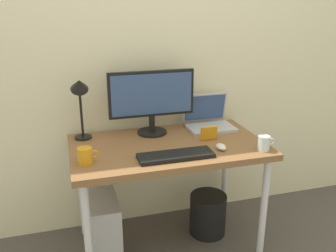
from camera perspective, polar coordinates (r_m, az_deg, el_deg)
ground_plane at (r=2.68m, az=0.00°, el=-17.94°), size 6.00×6.00×0.00m
back_wall at (r=2.55m, az=-2.63°, el=12.06°), size 4.40×0.04×2.60m
desk at (r=2.33m, az=0.00°, el=-4.47°), size 1.21×0.70×0.75m
monitor at (r=2.41m, az=-2.57°, el=4.40°), size 0.57×0.20×0.43m
laptop at (r=2.61m, az=6.31°, el=1.08°), size 0.32×0.26×0.23m
desk_lamp at (r=2.34m, az=-13.59°, el=4.83°), size 0.11×0.16×0.43m
keyboard at (r=2.11m, az=1.21°, el=-4.63°), size 0.44×0.14×0.02m
mouse at (r=2.24m, az=8.29°, el=-3.23°), size 0.06×0.09×0.03m
coffee_mug at (r=2.07m, az=-12.80°, el=-4.55°), size 0.12×0.08×0.09m
glass_cup at (r=2.27m, az=14.76°, el=-2.60°), size 0.11×0.07×0.09m
photo_frame at (r=2.37m, az=6.39°, el=-1.08°), size 0.11×0.03×0.09m
computer_tower at (r=2.50m, az=-9.84°, el=-15.39°), size 0.18×0.36×0.42m
wastebasket at (r=2.72m, az=6.24°, el=-13.50°), size 0.26×0.26×0.30m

